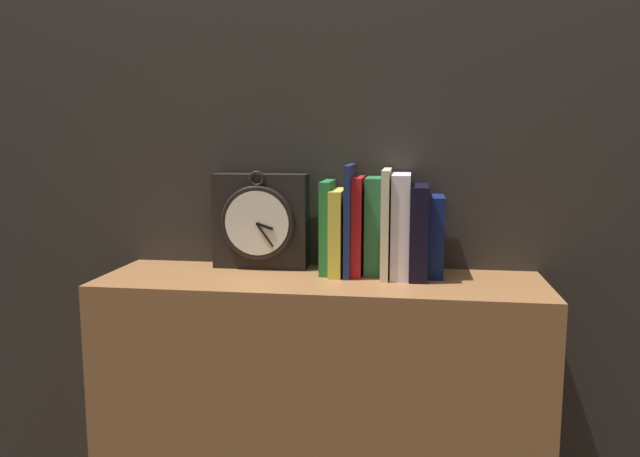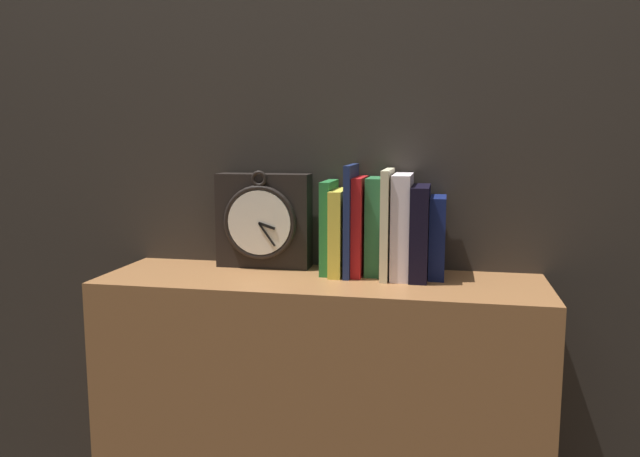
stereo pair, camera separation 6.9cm
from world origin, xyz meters
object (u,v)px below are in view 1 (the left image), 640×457
book_slot2_navy (350,220)px  book_slot4_green (374,225)px  book_slot3_red (358,226)px  book_slot8_navy (436,236)px  book_slot6_white (401,225)px  book_slot5_cream (386,223)px  book_slot0_green (327,227)px  book_slot1_yellow (338,232)px  clock (260,221)px  book_slot7_black (419,231)px

book_slot2_navy → book_slot4_green: size_ratio=1.13×
book_slot3_red → book_slot4_green: book_slot3_red is taller
book_slot2_navy → book_slot8_navy: book_slot2_navy is taller
book_slot6_white → book_slot5_cream: bearing=-175.0°
book_slot0_green → book_slot1_yellow: book_slot0_green is taller
clock → book_slot0_green: bearing=-8.7°
clock → book_slot4_green: (0.27, -0.02, -0.00)m
book_slot2_navy → book_slot6_white: 0.11m
book_slot6_white → book_slot7_black: 0.04m
clock → book_slot6_white: (0.33, -0.04, 0.00)m
book_slot7_black → book_slot8_navy: book_slot7_black is taller
book_slot3_red → book_slot8_navy: bearing=1.9°
book_slot2_navy → book_slot3_red: (0.02, 0.01, -0.01)m
book_slot3_red → book_slot8_navy: (0.17, 0.01, -0.02)m
book_slot2_navy → book_slot1_yellow: bearing=177.4°
book_slot7_black → book_slot8_navy: 0.04m
clock → book_slot8_navy: size_ratio=1.30×
book_slot8_navy → clock: bearing=176.7°
book_slot1_yellow → book_slot5_cream: bearing=-3.3°
clock → book_slot6_white: 0.33m
book_slot4_green → book_slot8_navy: (0.14, -0.00, -0.02)m
clock → book_slot1_yellow: 0.19m
book_slot0_green → book_slot3_red: size_ratio=0.96×
book_slot2_navy → book_slot7_black: 0.15m
book_slot2_navy → book_slot3_red: book_slot2_navy is taller
book_slot0_green → book_slot8_navy: 0.24m
book_slot4_green → book_slot6_white: book_slot6_white is taller
clock → book_slot3_red: bearing=-7.1°
book_slot4_green → book_slot3_red: bearing=-163.6°
book_slot3_red → book_slot0_green: bearing=176.8°
book_slot6_white → clock: bearing=173.5°
clock → book_slot2_navy: book_slot2_navy is taller
book_slot5_cream → book_slot6_white: 0.03m
book_slot2_navy → book_slot7_black: size_ratio=1.22×
book_slot6_white → book_slot8_navy: (0.08, 0.01, -0.02)m
book_slot5_cream → book_slot7_black: bearing=-0.9°
clock → book_slot0_green: clock is taller
book_slot0_green → book_slot3_red: bearing=-3.2°
clock → book_slot4_green: 0.27m
book_slot4_green → book_slot8_navy: size_ratio=1.22×
book_slot1_yellow → book_slot7_black: bearing=-2.3°
book_slot2_navy → book_slot8_navy: size_ratio=1.38×
book_slot1_yellow → book_slot3_red: 0.05m
book_slot1_yellow → book_slot4_green: bearing=10.7°
book_slot1_yellow → book_slot6_white: bearing=-1.4°
clock → book_slot2_navy: 0.22m
book_slot3_red → book_slot4_green: bearing=16.4°
book_slot2_navy → book_slot8_navy: (0.19, 0.01, -0.03)m
book_slot7_black → book_slot8_navy: bearing=25.5°
book_slot3_red → book_slot2_navy: bearing=-161.7°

